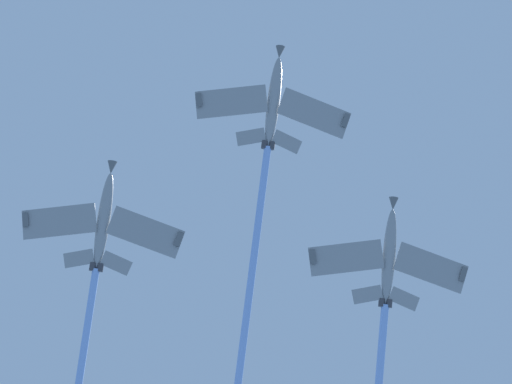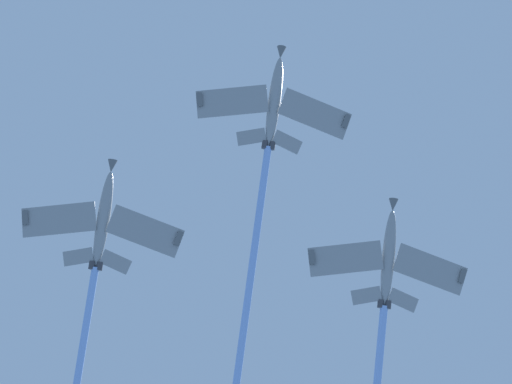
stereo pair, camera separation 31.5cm
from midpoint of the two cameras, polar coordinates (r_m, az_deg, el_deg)
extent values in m
ellipsoid|color=gray|center=(133.63, 0.93, 4.91)|extent=(9.63, 8.46, 6.82)
cone|color=#595E60|center=(135.89, 1.29, 7.57)|extent=(2.28, 2.19, 1.81)
ellipsoid|color=black|center=(134.88, 1.02, 5.67)|extent=(2.86, 2.63, 2.11)
cube|color=gray|center=(133.61, 3.14, 4.26)|extent=(9.21, 7.93, 1.86)
cube|color=#595E60|center=(134.03, 4.85, 3.86)|extent=(1.53, 1.74, 0.95)
cube|color=gray|center=(133.18, -1.37, 4.93)|extent=(6.90, 9.52, 1.86)
cube|color=#595E60|center=(133.25, -3.14, 5.05)|extent=(1.79, 1.35, 0.95)
cube|color=gray|center=(132.26, 1.63, 2.72)|extent=(3.94, 3.32, 0.98)
cube|color=gray|center=(132.07, -0.33, 3.01)|extent=(2.90, 3.96, 0.98)
cube|color=#595E60|center=(133.54, 0.62, 2.79)|extent=(2.74, 2.35, 3.60)
cylinder|color=#38383D|center=(131.85, 0.81, 2.52)|extent=(1.48, 1.42, 1.18)
cylinder|color=#38383D|center=(131.81, 0.42, 2.58)|extent=(1.48, 1.42, 1.18)
cylinder|color=#8CB2F4|center=(127.44, -0.73, -7.33)|extent=(31.67, 26.85, 22.11)
ellipsoid|color=gray|center=(130.79, 7.12, -3.56)|extent=(9.77, 8.35, 6.73)
cone|color=#595E60|center=(132.12, 7.38, -0.71)|extent=(2.29, 2.17, 1.80)
ellipsoid|color=black|center=(131.75, 7.16, -2.70)|extent=(2.88, 2.60, 2.09)
cube|color=gray|center=(131.52, 9.37, -4.16)|extent=(9.17, 8.04, 1.84)
cube|color=#595E60|center=(132.48, 11.08, -4.49)|extent=(1.55, 1.74, 0.94)
cube|color=gray|center=(129.79, 4.80, -3.62)|extent=(6.79, 9.55, 1.84)
cube|color=#595E60|center=(129.41, 2.99, -3.54)|extent=(1.79, 1.33, 0.94)
cube|color=gray|center=(130.40, 7.92, -5.83)|extent=(3.93, 3.36, 0.97)
cube|color=gray|center=(129.65, 5.94, -5.61)|extent=(2.85, 3.96, 0.97)
cube|color=#595E60|center=(131.40, 6.83, -5.71)|extent=(2.77, 2.29, 3.59)
cylinder|color=#38383D|center=(129.88, 7.10, -6.09)|extent=(1.48, 1.41, 1.17)
cylinder|color=#38383D|center=(129.73, 6.71, -6.04)|extent=(1.48, 1.41, 1.17)
ellipsoid|color=gray|center=(129.59, -8.35, -1.47)|extent=(9.75, 8.46, 6.61)
cone|color=#595E60|center=(130.86, -7.90, 1.39)|extent=(2.28, 2.18, 1.79)
ellipsoid|color=black|center=(130.54, -8.19, -0.61)|extent=(2.88, 2.62, 2.06)
cube|color=gray|center=(128.91, -6.09, -2.13)|extent=(9.21, 8.00, 1.80)
cube|color=#595E60|center=(128.78, -4.30, -2.52)|extent=(1.55, 1.75, 0.92)
cube|color=gray|center=(130.02, -10.71, -1.48)|extent=(6.87, 9.54, 1.80)
cube|color=#595E60|center=(130.75, -12.49, -1.36)|extent=(1.80, 1.35, 0.92)
cube|color=gray|center=(128.63, -7.70, -3.78)|extent=(3.94, 3.35, 0.95)
cube|color=gray|center=(129.11, -9.70, -3.49)|extent=(2.89, 3.97, 0.95)
cube|color=#595E60|center=(130.26, -8.63, -3.63)|extent=(2.74, 2.31, 3.58)
cylinder|color=#38383D|center=(128.61, -8.56, -4.00)|extent=(1.48, 1.42, 1.16)
cylinder|color=#38383D|center=(128.70, -8.96, -3.95)|extent=(1.48, 1.42, 1.16)
camera|label=1|loc=(0.16, 89.93, -0.26)|focal=73.75mm
camera|label=2|loc=(0.16, -90.07, 0.26)|focal=73.75mm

